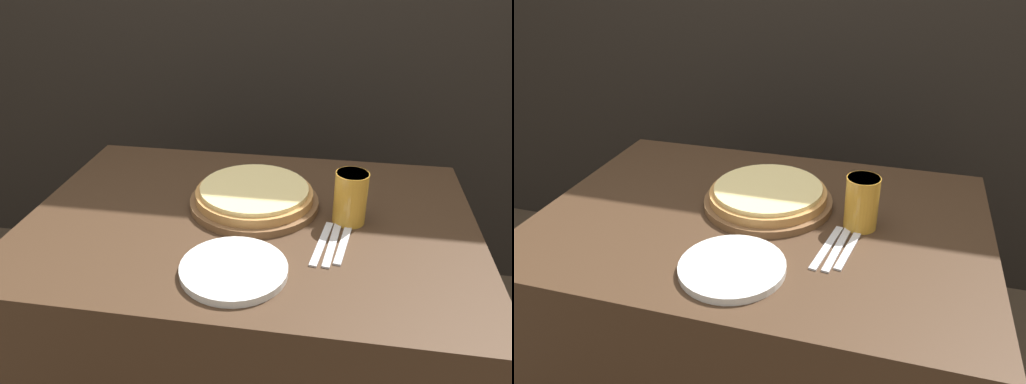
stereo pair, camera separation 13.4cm
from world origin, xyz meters
The scene contains 7 objects.
dining_table centered at (0.00, 0.00, 0.39)m, with size 1.16×0.82×0.77m.
pizza_on_board centered at (0.00, 0.07, 0.80)m, with size 0.35×0.35×0.06m.
beer_glass centered at (0.25, 0.02, 0.85)m, with size 0.08×0.08×0.14m.
dinner_plate centered at (0.01, -0.24, 0.78)m, with size 0.24×0.24×0.02m.
fork centered at (0.19, -0.10, 0.78)m, with size 0.05×0.20×0.00m.
dinner_knife centered at (0.22, -0.10, 0.78)m, with size 0.04×0.20×0.00m.
spoon centered at (0.24, -0.10, 0.78)m, with size 0.04×0.17×0.00m.
Camera 2 is at (0.33, -1.08, 1.44)m, focal length 35.00 mm.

